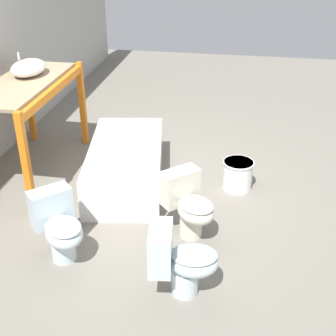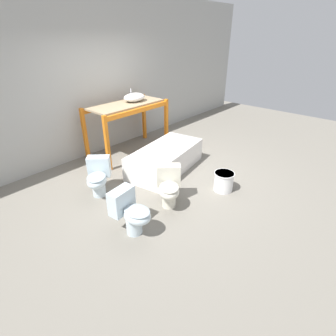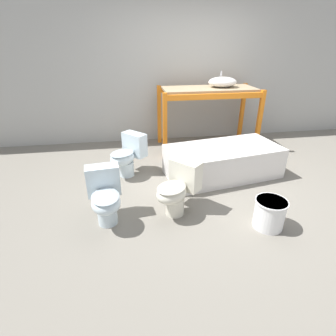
% 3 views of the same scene
% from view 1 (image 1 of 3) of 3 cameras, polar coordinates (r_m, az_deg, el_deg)
% --- Properties ---
extents(ground_plane, '(12.00, 12.00, 0.00)m').
position_cam_1_polar(ground_plane, '(5.24, -3.70, -2.97)').
color(ground_plane, slate).
extents(shelving_rack, '(1.76, 0.81, 1.11)m').
position_cam_1_polar(shelving_rack, '(5.55, -17.27, 8.24)').
color(shelving_rack, orange).
rests_on(shelving_rack, ground_plane).
extents(sink_basin, '(0.51, 0.36, 0.26)m').
position_cam_1_polar(sink_basin, '(5.67, -16.65, 11.64)').
color(sink_basin, white).
rests_on(sink_basin, shelving_rack).
extents(bathtub_main, '(1.77, 1.06, 0.45)m').
position_cam_1_polar(bathtub_main, '(5.32, -5.16, 0.77)').
color(bathtub_main, white).
rests_on(bathtub_main, ground_plane).
extents(toilet_near, '(0.40, 0.59, 0.62)m').
position_cam_1_polar(toilet_near, '(3.76, 1.52, -11.14)').
color(toilet_near, silver).
rests_on(toilet_near, ground_plane).
extents(toilet_far, '(0.63, 0.62, 0.62)m').
position_cam_1_polar(toilet_far, '(4.23, -13.14, -6.89)').
color(toilet_far, silver).
rests_on(toilet_far, ground_plane).
extents(toilet_extra, '(0.63, 0.62, 0.62)m').
position_cam_1_polar(toilet_extra, '(4.42, 2.59, -4.44)').
color(toilet_extra, silver).
rests_on(toilet_extra, ground_plane).
extents(bucket_white, '(0.35, 0.35, 0.33)m').
position_cam_1_polar(bucket_white, '(5.28, 8.49, -0.76)').
color(bucket_white, white).
rests_on(bucket_white, ground_plane).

